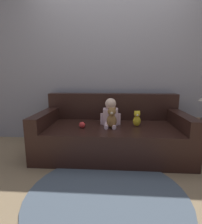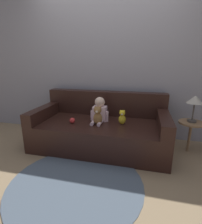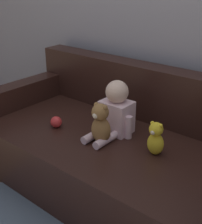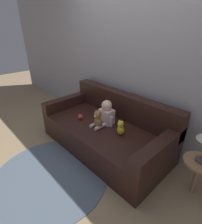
# 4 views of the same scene
# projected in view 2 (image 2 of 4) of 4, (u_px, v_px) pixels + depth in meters

# --- Properties ---
(ground_plane) EXTENTS (12.00, 12.00, 0.00)m
(ground_plane) POSITION_uv_depth(u_px,v_px,m) (100.00, 146.00, 2.79)
(ground_plane) COLOR #9E8460
(wall_back) EXTENTS (8.00, 0.05, 2.60)m
(wall_back) POSITION_uv_depth(u_px,v_px,m) (108.00, 61.00, 2.96)
(wall_back) COLOR #93939E
(wall_back) RESTS_ON ground_plane
(couch) EXTENTS (2.01, 1.00, 0.81)m
(couch) POSITION_uv_depth(u_px,v_px,m) (101.00, 128.00, 2.76)
(couch) COLOR black
(couch) RESTS_ON ground_plane
(person_baby) EXTENTS (0.28, 0.36, 0.37)m
(person_baby) POSITION_uv_depth(u_px,v_px,m) (100.00, 111.00, 2.68)
(person_baby) COLOR silver
(person_baby) RESTS_ON couch
(teddy_bear_brown) EXTENTS (0.13, 0.13, 0.28)m
(teddy_bear_brown) POSITION_uv_depth(u_px,v_px,m) (98.00, 116.00, 2.52)
(teddy_bear_brown) COLOR olive
(teddy_bear_brown) RESTS_ON couch
(plush_toy_side) EXTENTS (0.10, 0.10, 0.21)m
(plush_toy_side) POSITION_uv_depth(u_px,v_px,m) (122.00, 117.00, 2.55)
(plush_toy_side) COLOR yellow
(plush_toy_side) RESTS_ON couch
(toy_ball) EXTENTS (0.08, 0.08, 0.08)m
(toy_ball) POSITION_uv_depth(u_px,v_px,m) (72.00, 120.00, 2.61)
(toy_ball) COLOR red
(toy_ball) RESTS_ON couch
(floor_rug) EXTENTS (1.48, 1.48, 0.01)m
(floor_rug) POSITION_uv_depth(u_px,v_px,m) (76.00, 183.00, 1.93)
(floor_rug) COLOR slate
(floor_rug) RESTS_ON ground_plane
(side_table) EXTENTS (0.35, 0.35, 0.85)m
(side_table) POSITION_uv_depth(u_px,v_px,m) (193.00, 111.00, 2.45)
(side_table) COLOR #93704C
(side_table) RESTS_ON ground_plane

